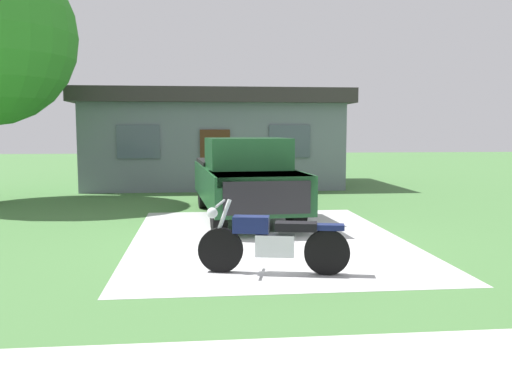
# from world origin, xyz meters

# --- Properties ---
(ground_plane) EXTENTS (80.00, 80.00, 0.00)m
(ground_plane) POSITION_xyz_m (0.00, 0.00, 0.00)
(ground_plane) COLOR #44713A
(driveway_pad) EXTENTS (5.14, 7.26, 0.01)m
(driveway_pad) POSITION_xyz_m (0.00, 0.00, 0.00)
(driveway_pad) COLOR #B2B2B2
(driveway_pad) RESTS_ON ground
(sidewalk_strip) EXTENTS (36.00, 1.80, 0.01)m
(sidewalk_strip) POSITION_xyz_m (0.00, -6.00, 0.00)
(sidewalk_strip) COLOR #BBBBB6
(sidewalk_strip) RESTS_ON ground
(motorcycle) EXTENTS (2.19, 0.81, 1.09)m
(motorcycle) POSITION_xyz_m (-0.26, -2.57, 0.47)
(motorcycle) COLOR black
(motorcycle) RESTS_ON ground
(pickup_truck) EXTENTS (2.39, 5.75, 1.90)m
(pickup_truck) POSITION_xyz_m (-0.22, 2.79, 0.95)
(pickup_truck) COLOR black
(pickup_truck) RESTS_ON ground
(neighbor_house) EXTENTS (9.60, 5.60, 3.50)m
(neighbor_house) POSITION_xyz_m (-0.74, 10.70, 1.79)
(neighbor_house) COLOR slate
(neighbor_house) RESTS_ON ground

